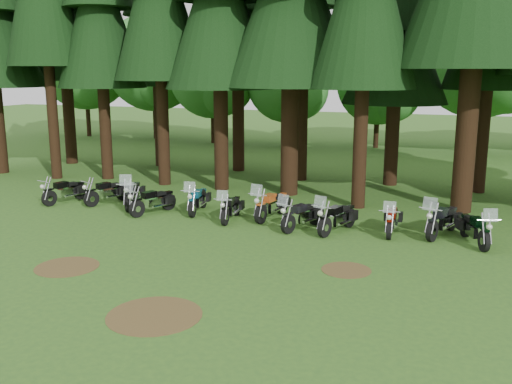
{
  "coord_description": "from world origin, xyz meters",
  "views": [
    {
      "loc": [
        7.38,
        -14.54,
        5.49
      ],
      "look_at": [
        0.14,
        5.0,
        1.0
      ],
      "focal_mm": 40.0,
      "sensor_mm": 36.0,
      "label": 1
    }
  ],
  "objects_px": {
    "motorcycle_7": "(302,216)",
    "motorcycle_3": "(153,202)",
    "motorcycle_2": "(133,194)",
    "motorcycle_8": "(337,218)",
    "motorcycle_0": "(65,192)",
    "motorcycle_9": "(392,221)",
    "motorcycle_10": "(442,221)",
    "motorcycle_6": "(272,206)",
    "motorcycle_5": "(231,209)",
    "motorcycle_1": "(108,193)",
    "motorcycle_4": "(198,200)",
    "motorcycle_11": "(475,230)"
  },
  "relations": [
    {
      "from": "motorcycle_9",
      "to": "motorcycle_2",
      "type": "bearing_deg",
      "value": 176.87
    },
    {
      "from": "motorcycle_5",
      "to": "motorcycle_2",
      "type": "bearing_deg",
      "value": 166.71
    },
    {
      "from": "motorcycle_3",
      "to": "motorcycle_6",
      "type": "bearing_deg",
      "value": 31.48
    },
    {
      "from": "motorcycle_0",
      "to": "motorcycle_3",
      "type": "relative_size",
      "value": 1.0
    },
    {
      "from": "motorcycle_5",
      "to": "motorcycle_6",
      "type": "xyz_separation_m",
      "value": [
        1.33,
        0.77,
        0.06
      ]
    },
    {
      "from": "motorcycle_7",
      "to": "motorcycle_3",
      "type": "bearing_deg",
      "value": -159.08
    },
    {
      "from": "motorcycle_9",
      "to": "motorcycle_11",
      "type": "xyz_separation_m",
      "value": [
        2.65,
        -0.29,
        0.03
      ]
    },
    {
      "from": "motorcycle_5",
      "to": "motorcycle_10",
      "type": "height_order",
      "value": "motorcycle_10"
    },
    {
      "from": "motorcycle_3",
      "to": "motorcycle_0",
      "type": "bearing_deg",
      "value": -164.37
    },
    {
      "from": "motorcycle_0",
      "to": "motorcycle_3",
      "type": "xyz_separation_m",
      "value": [
        4.42,
        -0.38,
        0.01
      ]
    },
    {
      "from": "motorcycle_2",
      "to": "motorcycle_9",
      "type": "distance_m",
      "value": 10.4
    },
    {
      "from": "motorcycle_7",
      "to": "motorcycle_9",
      "type": "relative_size",
      "value": 1.02
    },
    {
      "from": "motorcycle_2",
      "to": "motorcycle_6",
      "type": "bearing_deg",
      "value": -19.16
    },
    {
      "from": "motorcycle_5",
      "to": "motorcycle_10",
      "type": "bearing_deg",
      "value": -1.17
    },
    {
      "from": "motorcycle_10",
      "to": "motorcycle_8",
      "type": "bearing_deg",
      "value": -147.94
    },
    {
      "from": "motorcycle_3",
      "to": "motorcycle_8",
      "type": "xyz_separation_m",
      "value": [
        7.26,
        -0.06,
        0.02
      ]
    },
    {
      "from": "motorcycle_4",
      "to": "motorcycle_9",
      "type": "relative_size",
      "value": 1.06
    },
    {
      "from": "motorcycle_8",
      "to": "motorcycle_5",
      "type": "bearing_deg",
      "value": -163.54
    },
    {
      "from": "motorcycle_6",
      "to": "motorcycle_7",
      "type": "xyz_separation_m",
      "value": [
        1.46,
        -0.98,
        -0.03
      ]
    },
    {
      "from": "motorcycle_0",
      "to": "motorcycle_2",
      "type": "distance_m",
      "value": 3.09
    },
    {
      "from": "motorcycle_4",
      "to": "motorcycle_9",
      "type": "distance_m",
      "value": 7.51
    },
    {
      "from": "motorcycle_3",
      "to": "motorcycle_8",
      "type": "distance_m",
      "value": 7.26
    },
    {
      "from": "motorcycle_2",
      "to": "motorcycle_10",
      "type": "bearing_deg",
      "value": -20.72
    },
    {
      "from": "motorcycle_1",
      "to": "motorcycle_6",
      "type": "bearing_deg",
      "value": 20.66
    },
    {
      "from": "motorcycle_4",
      "to": "motorcycle_10",
      "type": "bearing_deg",
      "value": -10.65
    },
    {
      "from": "motorcycle_9",
      "to": "motorcycle_11",
      "type": "height_order",
      "value": "motorcycle_11"
    },
    {
      "from": "motorcycle_2",
      "to": "motorcycle_11",
      "type": "height_order",
      "value": "motorcycle_2"
    },
    {
      "from": "motorcycle_8",
      "to": "motorcycle_2",
      "type": "bearing_deg",
      "value": -166.19
    },
    {
      "from": "motorcycle_5",
      "to": "motorcycle_6",
      "type": "relative_size",
      "value": 0.89
    },
    {
      "from": "motorcycle_8",
      "to": "motorcycle_10",
      "type": "relative_size",
      "value": 0.96
    },
    {
      "from": "motorcycle_5",
      "to": "motorcycle_8",
      "type": "distance_m",
      "value": 4.03
    },
    {
      "from": "motorcycle_6",
      "to": "motorcycle_8",
      "type": "relative_size",
      "value": 1.05
    },
    {
      "from": "motorcycle_2",
      "to": "motorcycle_4",
      "type": "bearing_deg",
      "value": -19.22
    },
    {
      "from": "motorcycle_10",
      "to": "motorcycle_3",
      "type": "bearing_deg",
      "value": -157.02
    },
    {
      "from": "motorcycle_11",
      "to": "motorcycle_8",
      "type": "bearing_deg",
      "value": 161.44
    },
    {
      "from": "motorcycle_1",
      "to": "motorcycle_11",
      "type": "xyz_separation_m",
      "value": [
        14.34,
        -0.73,
        0.02
      ]
    },
    {
      "from": "motorcycle_9",
      "to": "motorcycle_10",
      "type": "height_order",
      "value": "motorcycle_10"
    },
    {
      "from": "motorcycle_7",
      "to": "motorcycle_0",
      "type": "bearing_deg",
      "value": -160.76
    },
    {
      "from": "motorcycle_6",
      "to": "motorcycle_9",
      "type": "distance_m",
      "value": 4.5
    },
    {
      "from": "motorcycle_1",
      "to": "motorcycle_8",
      "type": "relative_size",
      "value": 0.93
    },
    {
      "from": "motorcycle_2",
      "to": "motorcycle_8",
      "type": "distance_m",
      "value": 8.65
    },
    {
      "from": "motorcycle_6",
      "to": "motorcycle_10",
      "type": "height_order",
      "value": "motorcycle_10"
    },
    {
      "from": "motorcycle_3",
      "to": "motorcycle_6",
      "type": "height_order",
      "value": "motorcycle_6"
    },
    {
      "from": "motorcycle_3",
      "to": "motorcycle_7",
      "type": "xyz_separation_m",
      "value": [
        6.03,
        -0.1,
        -0.0
      ]
    },
    {
      "from": "motorcycle_11",
      "to": "motorcycle_7",
      "type": "bearing_deg",
      "value": 161.35
    },
    {
      "from": "motorcycle_2",
      "to": "motorcycle_8",
      "type": "relative_size",
      "value": 1.05
    },
    {
      "from": "motorcycle_2",
      "to": "motorcycle_11",
      "type": "xyz_separation_m",
      "value": [
        13.04,
        -0.58,
        -0.04
      ]
    },
    {
      "from": "motorcycle_6",
      "to": "motorcycle_4",
      "type": "bearing_deg",
      "value": -168.4
    },
    {
      "from": "motorcycle_5",
      "to": "motorcycle_7",
      "type": "relative_size",
      "value": 0.98
    },
    {
      "from": "motorcycle_1",
      "to": "motorcycle_5",
      "type": "relative_size",
      "value": 0.99
    }
  ]
}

